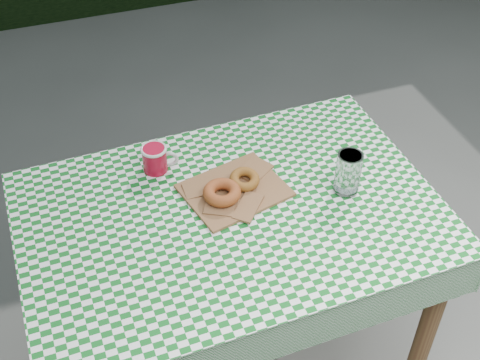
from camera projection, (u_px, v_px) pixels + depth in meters
The scene contains 8 objects.
ground at pixel (275, 359), 2.34m from camera, with size 60.00×60.00×0.00m, color #50504B.
table at pixel (232, 294), 2.09m from camera, with size 1.19×0.79×0.75m, color brown.
tablecloth at pixel (231, 213), 1.84m from camera, with size 1.21×0.81×0.01m, color #0E5C1B.
paper_bag at pixel (235, 190), 1.89m from camera, with size 0.29×0.23×0.02m, color olive.
bagel_front at pixel (222, 193), 1.85m from camera, with size 0.11×0.11×0.04m, color #99441F.
bagel_back at pixel (245, 179), 1.90m from camera, with size 0.09×0.09×0.03m, color brown.
coffee_mug at pixel (155, 159), 1.95m from camera, with size 0.15×0.15×0.08m, color #A40A24, non-canonical shape.
drinking_glass at pixel (348, 173), 1.86m from camera, with size 0.08×0.08×0.14m, color silver.
Camera 1 is at (-0.55, -1.18, 2.05)m, focal length 47.68 mm.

